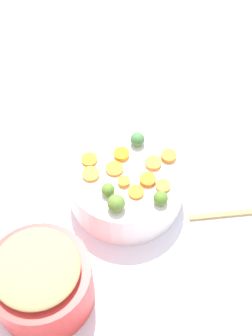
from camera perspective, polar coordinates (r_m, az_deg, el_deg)
The scene contains 18 objects.
tabletop at distance 1.16m, azimuth 0.92°, elevation -1.71°, with size 2.40×2.40×0.02m, color white.
serving_bowl_carrots at distance 1.09m, azimuth 0.00°, elevation -1.86°, with size 0.26×0.26×0.10m, color white.
metal_pot at distance 0.98m, azimuth -9.93°, elevation -13.38°, with size 0.20×0.20×0.13m, color red.
stuffing_mound at distance 0.91m, azimuth -10.66°, elevation -11.53°, with size 0.16×0.16×0.03m, color tan.
carrot_slice_0 at distance 1.04m, azimuth -4.18°, elevation -0.76°, with size 0.04×0.04×0.01m, color orange.
carrot_slice_1 at distance 1.01m, azimuth 1.19°, elevation -2.87°, with size 0.03×0.03×0.01m, color orange.
carrot_slice_2 at distance 1.06m, azimuth -4.38°, elevation 1.00°, with size 0.04×0.04×0.01m, color orange.
carrot_slice_3 at distance 1.02m, azimuth -0.26°, elevation -1.64°, with size 0.03×0.03×0.01m, color orange.
carrot_slice_4 at distance 1.03m, azimuth 2.59°, elevation -1.41°, with size 0.03×0.03×0.01m, color orange.
carrot_slice_5 at distance 1.06m, azimuth 5.07°, elevation 1.41°, with size 0.03×0.03×0.01m, color orange.
carrot_slice_6 at distance 1.02m, azimuth 4.42°, elevation -2.14°, with size 0.03×0.03×0.01m, color orange.
carrot_slice_7 at distance 1.06m, azimuth -0.55°, elevation 1.65°, with size 0.03×0.03×0.01m, color orange.
carrot_slice_8 at distance 1.04m, azimuth -1.38°, elevation -0.09°, with size 0.04×0.04×0.01m, color orange.
carrot_slice_9 at distance 1.05m, azimuth 3.25°, elevation 0.59°, with size 0.04×0.04×0.01m, color orange.
brussels_sprout_0 at distance 1.00m, azimuth -2.15°, elevation -2.59°, with size 0.03×0.03×0.03m, color #577F2C.
brussels_sprout_1 at distance 1.08m, azimuth 1.37°, elevation 3.44°, with size 0.03×0.03×0.03m, color #447842.
brussels_sprout_2 at distance 0.99m, azimuth 4.14°, elevation -3.59°, with size 0.03×0.03×0.03m, color #4F7927.
brussels_sprout_3 at distance 0.98m, azimuth -1.17°, elevation -4.19°, with size 0.04×0.04×0.04m, color #5B7F2F.
Camera 1 is at (-0.34, -0.54, 0.98)m, focal length 51.40 mm.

